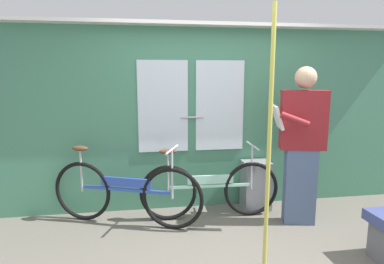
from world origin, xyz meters
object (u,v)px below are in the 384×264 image
at_px(bicycle_leaning_behind, 210,189).
at_px(trash_bin_by_wall, 256,185).
at_px(passenger_reading_newspaper, 301,143).
at_px(handrail_pole, 269,144).
at_px(bicycle_near_door, 125,193).

height_order(bicycle_leaning_behind, trash_bin_by_wall, bicycle_leaning_behind).
xyz_separation_m(passenger_reading_newspaper, trash_bin_by_wall, (-0.34, 0.46, -0.63)).
relative_size(bicycle_leaning_behind, handrail_pole, 0.74).
xyz_separation_m(bicycle_leaning_behind, passenger_reading_newspaper, (0.97, -0.28, 0.58)).
xyz_separation_m(bicycle_near_door, bicycle_leaning_behind, (0.97, 0.02, -0.02)).
relative_size(bicycle_leaning_behind, trash_bin_by_wall, 2.71).
distance_m(bicycle_near_door, trash_bin_by_wall, 1.62).
height_order(bicycle_near_door, bicycle_leaning_behind, bicycle_near_door).
xyz_separation_m(trash_bin_by_wall, handrail_pole, (-0.38, -1.29, 0.81)).
bearing_deg(trash_bin_by_wall, handrail_pole, -106.32).
bearing_deg(passenger_reading_newspaper, bicycle_leaning_behind, -1.96).
relative_size(trash_bin_by_wall, handrail_pole, 0.27).
height_order(bicycle_leaning_behind, handrail_pole, handrail_pole).
bearing_deg(handrail_pole, bicycle_near_door, 138.53).
bearing_deg(passenger_reading_newspaper, bicycle_near_door, 6.46).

